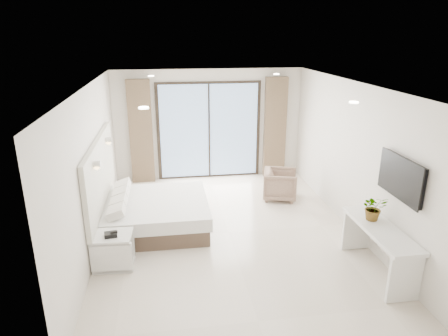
{
  "coord_description": "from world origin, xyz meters",
  "views": [
    {
      "loc": [
        -1.05,
        -6.52,
        3.52
      ],
      "look_at": [
        -0.02,
        0.4,
        1.13
      ],
      "focal_mm": 32.0,
      "sensor_mm": 36.0,
      "label": 1
    }
  ],
  "objects": [
    {
      "name": "console_desk",
      "position": [
        2.04,
        -1.6,
        0.56
      ],
      "size": [
        0.49,
        1.58,
        0.77
      ],
      "color": "silver",
      "rests_on": "ground"
    },
    {
      "name": "nightstand",
      "position": [
        -1.96,
        -0.83,
        0.28
      ],
      "size": [
        0.63,
        0.53,
        0.55
      ],
      "rotation": [
        0.0,
        0.0,
        -0.06
      ],
      "color": "silver",
      "rests_on": "ground"
    },
    {
      "name": "bed",
      "position": [
        -1.34,
        0.42,
        0.29
      ],
      "size": [
        1.94,
        1.85,
        0.68
      ],
      "color": "brown",
      "rests_on": "ground"
    },
    {
      "name": "plant",
      "position": [
        2.04,
        -1.34,
        0.93
      ],
      "size": [
        0.42,
        0.45,
        0.31
      ],
      "primitive_type": "imported",
      "rotation": [
        0.0,
        0.0,
        -0.16
      ],
      "color": "#33662D",
      "rests_on": "console_desk"
    },
    {
      "name": "room_shell",
      "position": [
        -0.2,
        0.76,
        1.58
      ],
      "size": [
        4.62,
        6.22,
        2.72
      ],
      "color": "silver",
      "rests_on": "ground"
    },
    {
      "name": "ground",
      "position": [
        0.0,
        0.0,
        0.0
      ],
      "size": [
        6.2,
        6.2,
        0.0
      ],
      "primitive_type": "plane",
      "color": "beige",
      "rests_on": "ground"
    },
    {
      "name": "armchair",
      "position": [
        1.39,
        1.43,
        0.36
      ],
      "size": [
        0.82,
        0.85,
        0.72
      ],
      "primitive_type": "imported",
      "rotation": [
        0.0,
        0.0,
        1.29
      ],
      "color": "#947860",
      "rests_on": "ground"
    },
    {
      "name": "phone",
      "position": [
        -1.97,
        -0.88,
        0.58
      ],
      "size": [
        0.21,
        0.18,
        0.06
      ],
      "primitive_type": "cube",
      "rotation": [
        0.0,
        0.0,
        0.16
      ],
      "color": "black",
      "rests_on": "nightstand"
    }
  ]
}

